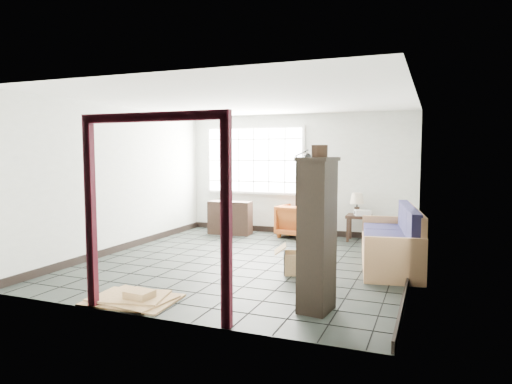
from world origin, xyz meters
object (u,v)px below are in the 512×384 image
at_px(side_table, 359,219).
at_px(futon_sofa, 394,245).
at_px(tall_shelf, 317,234).
at_px(armchair, 297,219).

bearing_deg(side_table, futon_sofa, -66.03).
height_order(futon_sofa, side_table, futon_sofa).
xyz_separation_m(side_table, tall_shelf, (0.20, -4.28, 0.44)).
bearing_deg(side_table, armchair, 180.00).
bearing_deg(tall_shelf, futon_sofa, 82.30).
xyz_separation_m(futon_sofa, side_table, (-0.84, 1.88, 0.09)).
distance_m(armchair, tall_shelf, 4.56).
bearing_deg(futon_sofa, armchair, 129.29).
height_order(armchair, tall_shelf, tall_shelf).
relative_size(armchair, side_table, 1.41).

